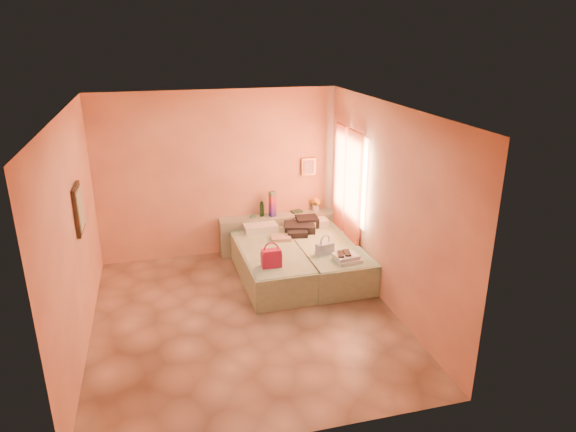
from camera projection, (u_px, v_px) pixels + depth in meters
name	position (u px, v px, depth m)	size (l,w,h in m)	color
ground	(246.00, 317.00, 6.97)	(4.50, 4.50, 0.00)	tan
room_walls	(249.00, 179.00, 6.92)	(4.02, 4.51, 2.81)	#FDB687
headboard_ledge	(278.00, 233.00, 9.00)	(2.05, 0.30, 0.65)	#929F82
bed_left	(271.00, 264.00, 7.98)	(0.90, 2.00, 0.50)	#A5C19B
bed_right	(326.00, 258.00, 8.20)	(0.90, 2.00, 0.50)	#A5C19B
water_bottle	(262.00, 209.00, 8.81)	(0.07, 0.07, 0.25)	#13341A
rainbow_box	(272.00, 204.00, 8.78)	(0.10, 0.10, 0.44)	#AF153F
small_dish	(253.00, 217.00, 8.79)	(0.11, 0.11, 0.03)	#509470
green_book	(297.00, 211.00, 9.04)	(0.19, 0.14, 0.03)	#274932
flower_vase	(316.00, 203.00, 9.08)	(0.22, 0.22, 0.28)	silver
magenta_handbag	(271.00, 258.00, 7.27)	(0.28, 0.16, 0.27)	#AF153F
khaki_garment	(281.00, 238.00, 8.25)	(0.31, 0.25, 0.05)	tan
clothes_pile	(302.00, 226.00, 8.59)	(0.55, 0.55, 0.17)	black
blue_handbag	(325.00, 249.00, 7.69)	(0.27, 0.12, 0.18)	#385A87
towel_stack	(348.00, 258.00, 7.47)	(0.35, 0.30, 0.10)	white
sandal_pair	(344.00, 254.00, 7.47)	(0.17, 0.22, 0.02)	black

